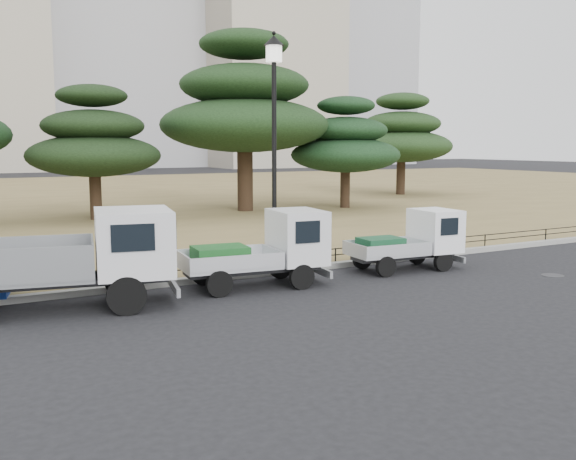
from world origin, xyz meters
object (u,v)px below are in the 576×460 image
truck_large (72,255)px  street_lamp (274,113)px  truck_kei_front (265,249)px  truck_kei_rear (412,240)px

truck_large → street_lamp: (5.70, 1.49, 3.23)m
truck_kei_front → street_lamp: (1.04, 1.47, 3.47)m
truck_kei_front → street_lamp: bearing=60.7°
truck_large → street_lamp: bearing=25.8°
truck_large → truck_kei_rear: bearing=10.9°
truck_large → truck_kei_rear: size_ratio=1.55×
truck_kei_front → truck_kei_rear: truck_kei_front is taller
truck_kei_rear → street_lamp: street_lamp is taller
truck_large → truck_kei_front: size_ratio=1.39×
truck_kei_front → truck_kei_rear: (4.67, -0.06, -0.10)m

